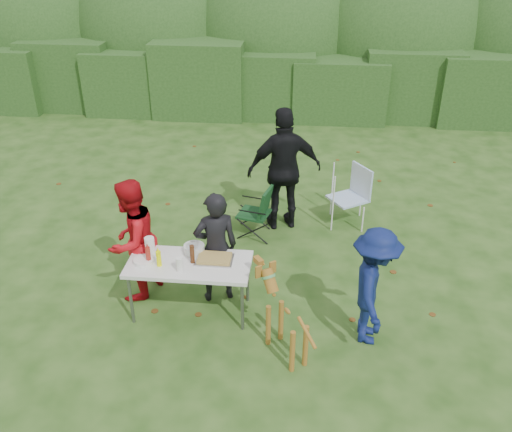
# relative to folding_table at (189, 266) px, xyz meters

# --- Properties ---
(ground) EXTENTS (80.00, 80.00, 0.00)m
(ground) POSITION_rel_folding_table_xyz_m (0.37, -0.13, -0.69)
(ground) COLOR #1E4211
(hedge_row) EXTENTS (22.00, 1.40, 1.70)m
(hedge_row) POSITION_rel_folding_table_xyz_m (0.37, 7.87, 0.16)
(hedge_row) COLOR #23471C
(hedge_row) RESTS_ON ground
(shrub_backdrop) EXTENTS (20.00, 2.60, 3.20)m
(shrub_backdrop) POSITION_rel_folding_table_xyz_m (0.37, 9.47, 0.91)
(shrub_backdrop) COLOR #3D6628
(shrub_backdrop) RESTS_ON ground
(folding_table) EXTENTS (1.50, 0.70, 0.74)m
(folding_table) POSITION_rel_folding_table_xyz_m (0.00, 0.00, 0.00)
(folding_table) COLOR silver
(folding_table) RESTS_ON ground
(person_cook) EXTENTS (0.65, 0.54, 1.53)m
(person_cook) POSITION_rel_folding_table_xyz_m (0.28, 0.33, 0.08)
(person_cook) COLOR black
(person_cook) RESTS_ON ground
(person_red_jacket) EXTENTS (0.85, 0.96, 1.64)m
(person_red_jacket) POSITION_rel_folding_table_xyz_m (-0.79, 0.30, 0.13)
(person_red_jacket) COLOR #B40D14
(person_red_jacket) RESTS_ON ground
(person_black_puffy) EXTENTS (1.24, 0.79, 1.97)m
(person_black_puffy) POSITION_rel_folding_table_xyz_m (1.03, 2.29, 0.30)
(person_black_puffy) COLOR black
(person_black_puffy) RESTS_ON ground
(child) EXTENTS (0.58, 0.97, 1.47)m
(child) POSITION_rel_folding_table_xyz_m (2.18, -0.27, 0.05)
(child) COLOR #0E1A50
(child) RESTS_ON ground
(dog) EXTENTS (0.91, 1.04, 0.95)m
(dog) POSITION_rel_folding_table_xyz_m (1.23, -0.65, -0.21)
(dog) COLOR #936322
(dog) RESTS_ON ground
(camping_chair) EXTENTS (0.64, 0.64, 0.84)m
(camping_chair) POSITION_rel_folding_table_xyz_m (0.58, 1.97, -0.27)
(camping_chair) COLOR #133C1A
(camping_chair) RESTS_ON ground
(lawn_chair) EXTENTS (0.79, 0.79, 0.97)m
(lawn_chair) POSITION_rel_folding_table_xyz_m (2.05, 2.48, -0.20)
(lawn_chair) COLOR #5D94D8
(lawn_chair) RESTS_ON ground
(food_tray) EXTENTS (0.45, 0.30, 0.02)m
(food_tray) POSITION_rel_folding_table_xyz_m (0.30, 0.08, 0.06)
(food_tray) COLOR #B7B7BA
(food_tray) RESTS_ON folding_table
(focaccia_bread) EXTENTS (0.40, 0.26, 0.04)m
(focaccia_bread) POSITION_rel_folding_table_xyz_m (0.30, 0.08, 0.09)
(focaccia_bread) COLOR #AD8F47
(focaccia_bread) RESTS_ON food_tray
(mustard_bottle) EXTENTS (0.06, 0.06, 0.20)m
(mustard_bottle) POSITION_rel_folding_table_xyz_m (-0.34, -0.09, 0.15)
(mustard_bottle) COLOR #F7FF00
(mustard_bottle) RESTS_ON folding_table
(ketchup_bottle) EXTENTS (0.06, 0.06, 0.22)m
(ketchup_bottle) POSITION_rel_folding_table_xyz_m (-0.48, -0.05, 0.16)
(ketchup_bottle) COLOR #A1251B
(ketchup_bottle) RESTS_ON folding_table
(beer_bottle) EXTENTS (0.06, 0.06, 0.24)m
(beer_bottle) POSITION_rel_folding_table_xyz_m (0.04, 0.01, 0.17)
(beer_bottle) COLOR #47230F
(beer_bottle) RESTS_ON folding_table
(paper_towel_roll) EXTENTS (0.12, 0.12, 0.26)m
(paper_towel_roll) POSITION_rel_folding_table_xyz_m (-0.50, 0.10, 0.18)
(paper_towel_roll) COLOR white
(paper_towel_roll) RESTS_ON folding_table
(cup_stack) EXTENTS (0.08, 0.08, 0.18)m
(cup_stack) POSITION_rel_folding_table_xyz_m (-0.07, -0.18, 0.14)
(cup_stack) COLOR white
(cup_stack) RESTS_ON folding_table
(pasta_bowl) EXTENTS (0.26, 0.26, 0.10)m
(pasta_bowl) POSITION_rel_folding_table_xyz_m (0.02, 0.24, 0.10)
(pasta_bowl) COLOR silver
(pasta_bowl) RESTS_ON folding_table
(plate_stack) EXTENTS (0.24, 0.24, 0.05)m
(plate_stack) POSITION_rel_folding_table_xyz_m (-0.54, -0.06, 0.08)
(plate_stack) COLOR white
(plate_stack) RESTS_ON folding_table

